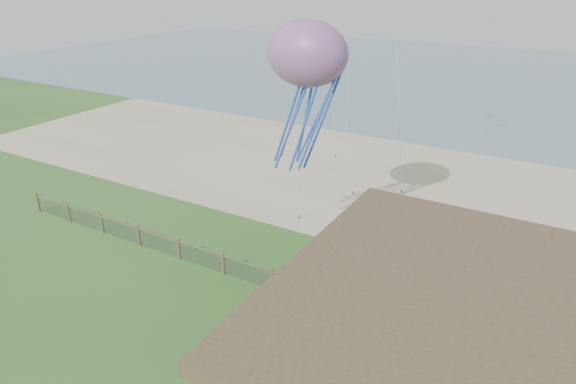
# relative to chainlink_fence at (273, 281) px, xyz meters

# --- Properties ---
(ground) EXTENTS (160.00, 160.00, 0.00)m
(ground) POSITION_rel_chainlink_fence_xyz_m (0.00, -6.00, -0.55)
(ground) COLOR #335F20
(ground) RESTS_ON ground
(sand_beach) EXTENTS (72.00, 20.00, 0.02)m
(sand_beach) POSITION_rel_chainlink_fence_xyz_m (0.00, 16.00, -0.55)
(sand_beach) COLOR tan
(sand_beach) RESTS_ON ground
(ocean) EXTENTS (160.00, 68.00, 0.02)m
(ocean) POSITION_rel_chainlink_fence_xyz_m (0.00, 60.00, -0.55)
(ocean) COLOR slate
(ocean) RESTS_ON ground
(chainlink_fence) EXTENTS (36.20, 0.20, 1.25)m
(chainlink_fence) POSITION_rel_chainlink_fence_xyz_m (0.00, 0.00, 0.00)
(chainlink_fence) COLOR #493B29
(chainlink_fence) RESTS_ON ground
(picnic_table) EXTENTS (1.70, 1.31, 0.70)m
(picnic_table) POSITION_rel_chainlink_fence_xyz_m (4.35, -2.28, -0.20)
(picnic_table) COLOR brown
(picnic_table) RESTS_ON ground
(octopus_kite) EXTENTS (4.58, 3.88, 8.02)m
(octopus_kite) POSITION_rel_chainlink_fence_xyz_m (-0.71, 4.58, 8.21)
(octopus_kite) COLOR #FF3A28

